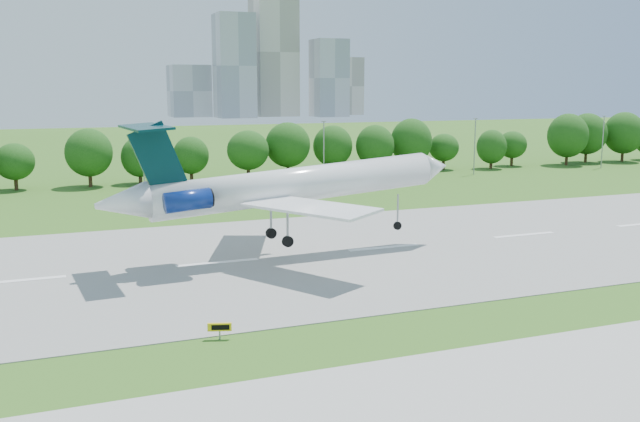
{
  "coord_description": "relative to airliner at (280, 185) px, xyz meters",
  "views": [
    {
      "loc": [
        -36.97,
        -48.72,
        18.86
      ],
      "look_at": [
        -10.86,
        18.0,
        6.31
      ],
      "focal_mm": 40.0,
      "sensor_mm": 36.0,
      "label": 1
    }
  ],
  "objects": [
    {
      "name": "tree_line",
      "position": [
        12.93,
        67.15,
        -1.98
      ],
      "size": [
        288.4,
        8.4,
        10.4
      ],
      "color": "#382314",
      "rests_on": "ground"
    },
    {
      "name": "ground",
      "position": [
        12.93,
        -24.85,
        -8.16
      ],
      "size": [
        600.0,
        600.0,
        0.0
      ],
      "primitive_type": "plane",
      "color": "#325F19",
      "rests_on": "ground"
    },
    {
      "name": "taxi_sign_left",
      "position": [
        -12.38,
        -22.96,
        -7.22
      ],
      "size": [
        1.79,
        0.74,
        1.28
      ],
      "rotation": [
        0.0,
        0.0,
        -0.3
      ],
      "color": "gray",
      "rests_on": "ground"
    },
    {
      "name": "skyline",
      "position": [
        113.09,
        365.76,
        22.3
      ],
      "size": [
        127.0,
        52.0,
        80.0
      ],
      "color": "#B2B2B7",
      "rests_on": "ground"
    },
    {
      "name": "airliner",
      "position": [
        0.0,
        0.0,
        0.0
      ],
      "size": [
        42.02,
        30.48,
        13.73
      ],
      "rotation": [
        0.0,
        -0.06,
        0.07
      ],
      "color": "white",
      "rests_on": "ground"
    },
    {
      "name": "runway",
      "position": [
        12.93,
        0.15,
        -8.12
      ],
      "size": [
        400.0,
        45.0,
        0.08
      ],
      "primitive_type": "cube",
      "color": "gray",
      "rests_on": "ground"
    },
    {
      "name": "light_poles",
      "position": [
        10.43,
        57.15,
        -1.83
      ],
      "size": [
        175.9,
        0.25,
        12.19
      ],
      "color": "gray",
      "rests_on": "ground"
    }
  ]
}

